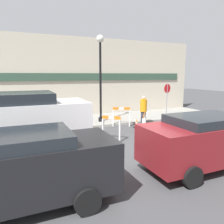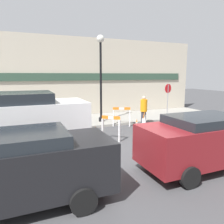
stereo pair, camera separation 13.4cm
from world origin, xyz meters
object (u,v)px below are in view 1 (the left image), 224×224
object	(u,v)px
streetlamp_post	(100,67)
person_worker	(143,110)
parked_car_0	(12,168)
stop_sign	(167,95)
parked_car_1	(206,138)
work_van	(10,124)

from	to	relation	value
streetlamp_post	person_worker	size ratio (longest dim) A/B	2.91
parked_car_0	person_worker	bearing A→B (deg)	40.29
streetlamp_post	person_worker	bearing A→B (deg)	-35.86
stop_sign	parked_car_1	xyz separation A→B (m)	(-3.82, -6.96, -0.66)
stop_sign	parked_car_0	distance (m)	11.70
streetlamp_post	parked_car_1	world-z (taller)	streetlamp_post
streetlamp_post	stop_sign	distance (m)	4.95
parked_car_1	work_van	size ratio (longest dim) A/B	0.78
stop_sign	parked_car_0	size ratio (longest dim) A/B	0.49
streetlamp_post	parked_car_0	distance (m)	9.07
stop_sign	parked_car_1	bearing A→B (deg)	49.01
parked_car_0	work_van	xyz separation A→B (m)	(-0.10, 3.21, 0.31)
streetlamp_post	parked_car_0	world-z (taller)	streetlamp_post
parked_car_1	person_worker	bearing A→B (deg)	77.40
parked_car_0	work_van	distance (m)	3.23
parked_car_0	stop_sign	bearing A→B (deg)	36.57
person_worker	parked_car_1	bearing A→B (deg)	56.52
parked_car_0	streetlamp_post	bearing A→B (deg)	56.85
streetlamp_post	stop_sign	world-z (taller)	streetlamp_post
streetlamp_post	person_worker	xyz separation A→B (m)	(2.08, -1.50, -2.47)
streetlamp_post	parked_car_0	bearing A→B (deg)	-123.15
parked_car_0	parked_car_1	size ratio (longest dim) A/B	1.09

